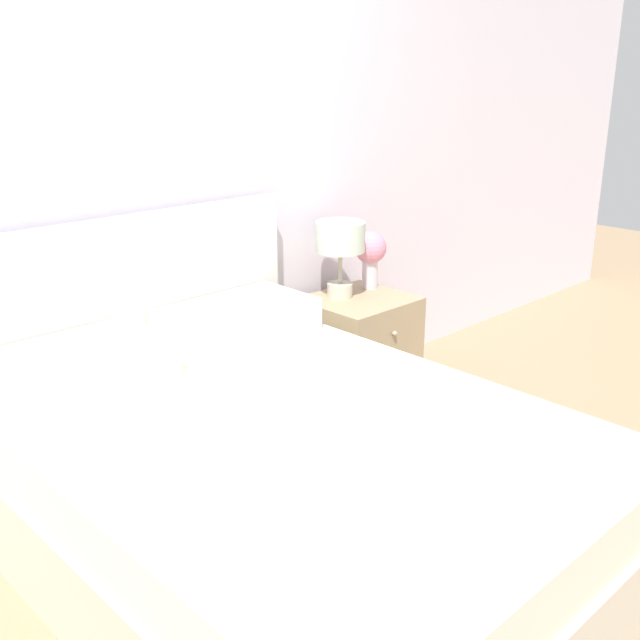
% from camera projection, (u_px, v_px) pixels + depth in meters
% --- Properties ---
extents(ground_plane, '(12.00, 12.00, 0.00)m').
position_uv_depth(ground_plane, '(141.00, 460.00, 3.16)').
color(ground_plane, tan).
extents(wall_back, '(8.00, 0.06, 2.60)m').
position_uv_depth(wall_back, '(104.00, 146.00, 2.79)').
color(wall_back, white).
rests_on(wall_back, ground_plane).
extents(bed, '(1.48, 1.94, 1.05)m').
position_uv_depth(bed, '(278.00, 481.00, 2.46)').
color(bed, beige).
rests_on(bed, ground_plane).
extents(nightstand, '(0.47, 0.46, 0.54)m').
position_uv_depth(nightstand, '(358.00, 351.00, 3.62)').
color(nightstand, tan).
rests_on(nightstand, ground_plane).
extents(table_lamp, '(0.23, 0.23, 0.36)m').
position_uv_depth(table_lamp, '(340.00, 243.00, 3.47)').
color(table_lamp, beige).
rests_on(table_lamp, nightstand).
extents(flower_vase, '(0.16, 0.16, 0.28)m').
position_uv_depth(flower_vase, '(371.00, 253.00, 3.64)').
color(flower_vase, silver).
rests_on(flower_vase, nightstand).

